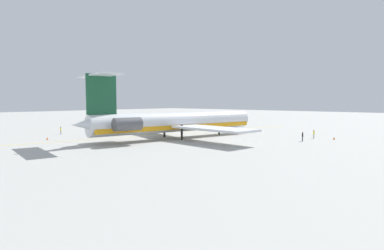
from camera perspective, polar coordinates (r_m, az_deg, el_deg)
The scene contains 9 objects.
ground at distance 78.26m, azimuth -5.06°, elevation -1.49°, with size 357.00×357.00×0.00m, color #ADADA8.
main_jetliner at distance 67.78m, azimuth -3.32°, elevation 0.52°, with size 42.83×38.11×12.54m.
ground_crew_near_nose at distance 66.73m, azimuth 18.64°, elevation -1.71°, with size 0.33×0.37×1.82m.
ground_crew_near_tail at distance 81.70m, azimuth -21.81°, elevation -0.76°, with size 0.29×0.37×1.74m.
ground_crew_portside at distance 72.53m, azimuth 20.39°, elevation -1.34°, with size 0.38×0.28×1.73m.
ground_crew_starboard at distance 92.12m, azimuth 2.83°, elevation 0.11°, with size 0.29×0.46×1.80m.
safety_cone_nose at distance 71.82m, azimuth -23.81°, elevation -2.14°, with size 0.40×0.40×0.55m, color #EA590F.
safety_cone_wingtip at distance 72.08m, azimuth 23.43°, elevation -2.11°, with size 0.40×0.40×0.55m, color #EA590F.
taxiway_centreline at distance 74.88m, azimuth -7.07°, elevation -1.76°, with size 93.39×0.36×0.01m, color gold.
Camera 1 is at (52.89, 57.14, 7.90)m, focal length 30.74 mm.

